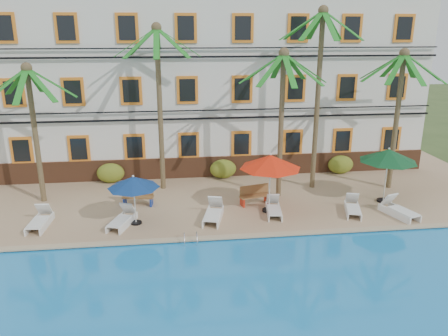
{
  "coord_description": "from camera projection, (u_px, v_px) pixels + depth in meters",
  "views": [
    {
      "loc": [
        -2.4,
        -16.9,
        8.34
      ],
      "look_at": [
        0.02,
        3.0,
        2.0
      ],
      "focal_mm": 35.0,
      "sensor_mm": 36.0,
      "label": 1
    }
  ],
  "objects": [
    {
      "name": "ground",
      "position": [
        232.0,
        233.0,
        18.79
      ],
      "size": [
        100.0,
        100.0,
        0.0
      ],
      "primitive_type": "plane",
      "color": "#384C23",
      "rests_on": "ground"
    },
    {
      "name": "pool_coping",
      "position": [
        235.0,
        237.0,
        17.85
      ],
      "size": [
        30.0,
        0.35,
        0.06
      ],
      "primitive_type": "cube",
      "color": "tan",
      "rests_on": "pool_deck"
    },
    {
      "name": "lounger_f",
      "position": [
        399.0,
        210.0,
        19.85
      ],
      "size": [
        1.24,
        2.05,
        0.91
      ],
      "color": "white",
      "rests_on": "pool_deck"
    },
    {
      "name": "bench_left",
      "position": [
        138.0,
        195.0,
        21.07
      ],
      "size": [
        1.56,
        0.73,
        0.93
      ],
      "color": "olive",
      "rests_on": "pool_deck"
    },
    {
      "name": "lounger_a",
      "position": [
        40.0,
        220.0,
        18.76
      ],
      "size": [
        0.79,
        1.91,
        0.89
      ],
      "color": "white",
      "rests_on": "pool_deck"
    },
    {
      "name": "shrub_right",
      "position": [
        341.0,
        165.0,
        25.64
      ],
      "size": [
        1.5,
        0.9,
        1.1
      ],
      "primitive_type": "ellipsoid",
      "color": "#1C5A19",
      "rests_on": "pool_deck"
    },
    {
      "name": "lounger_d",
      "position": [
        274.0,
        208.0,
        20.04
      ],
      "size": [
        0.87,
        1.84,
        0.84
      ],
      "color": "white",
      "rests_on": "pool_deck"
    },
    {
      "name": "pool_ladder",
      "position": [
        191.0,
        241.0,
        17.56
      ],
      "size": [
        0.54,
        0.74,
        0.74
      ],
      "color": "silver",
      "rests_on": "ground"
    },
    {
      "name": "shrub_left",
      "position": [
        111.0,
        173.0,
        24.12
      ],
      "size": [
        1.5,
        0.9,
        1.1
      ],
      "primitive_type": "ellipsoid",
      "color": "#1C5A19",
      "rests_on": "pool_deck"
    },
    {
      "name": "lounger_b",
      "position": [
        122.0,
        219.0,
        18.89
      ],
      "size": [
        1.24,
        1.95,
        0.87
      ],
      "color": "white",
      "rests_on": "pool_deck"
    },
    {
      "name": "palm_e",
      "position": [
        399.0,
        100.0,
        22.13
      ],
      "size": [
        4.21,
        4.21,
        7.27
      ],
      "color": "brown",
      "rests_on": "pool_deck"
    },
    {
      "name": "palm_a",
      "position": [
        33.0,
        114.0,
        20.36
      ],
      "size": [
        4.21,
        4.21,
        6.72
      ],
      "color": "brown",
      "rests_on": "pool_deck"
    },
    {
      "name": "lounger_c",
      "position": [
        213.0,
        213.0,
        19.47
      ],
      "size": [
        1.17,
        2.09,
        0.93
      ],
      "color": "white",
      "rests_on": "pool_deck"
    },
    {
      "name": "pool_deck",
      "position": [
        219.0,
        190.0,
        23.48
      ],
      "size": [
        30.0,
        12.0,
        0.25
      ],
      "primitive_type": "cube",
      "color": "tan",
      "rests_on": "ground"
    },
    {
      "name": "palm_c",
      "position": [
        282.0,
        103.0,
        20.95
      ],
      "size": [
        4.21,
        4.21,
        7.33
      ],
      "color": "brown",
      "rests_on": "pool_deck"
    },
    {
      "name": "umbrella_red",
      "position": [
        270.0,
        162.0,
        19.71
      ],
      "size": [
        2.82,
        2.82,
        2.81
      ],
      "color": "black",
      "rests_on": "pool_deck"
    },
    {
      "name": "lounger_e",
      "position": [
        353.0,
        208.0,
        20.15
      ],
      "size": [
        1.12,
        1.88,
        0.84
      ],
      "color": "white",
      "rests_on": "pool_deck"
    },
    {
      "name": "palm_d",
      "position": [
        319.0,
        77.0,
        21.83
      ],
      "size": [
        4.21,
        4.21,
        9.25
      ],
      "color": "brown",
      "rests_on": "pool_deck"
    },
    {
      "name": "shrub_mid",
      "position": [
        223.0,
        169.0,
        24.84
      ],
      "size": [
        1.5,
        0.9,
        1.1
      ],
      "primitive_type": "ellipsoid",
      "color": "#1C5A19",
      "rests_on": "pool_deck"
    },
    {
      "name": "hotel_building",
      "position": [
        210.0,
        81.0,
        26.62
      ],
      "size": [
        25.4,
        6.44,
        10.22
      ],
      "color": "silver",
      "rests_on": "pool_deck"
    },
    {
      "name": "umbrella_blue",
      "position": [
        133.0,
        183.0,
        18.57
      ],
      "size": [
        2.23,
        2.23,
        2.24
      ],
      "color": "black",
      "rests_on": "pool_deck"
    },
    {
      "name": "bench_right",
      "position": [
        254.0,
        195.0,
        21.18
      ],
      "size": [
        1.57,
        0.83,
        0.93
      ],
      "color": "olive",
      "rests_on": "pool_deck"
    },
    {
      "name": "palm_b",
      "position": [
        159.0,
        87.0,
        21.82
      ],
      "size": [
        4.21,
        4.21,
        8.47
      ],
      "color": "brown",
      "rests_on": "pool_deck"
    },
    {
      "name": "umbrella_green",
      "position": [
        388.0,
        156.0,
        20.89
      ],
      "size": [
        2.76,
        2.76,
        2.76
      ],
      "color": "black",
      "rests_on": "pool_deck"
    }
  ]
}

